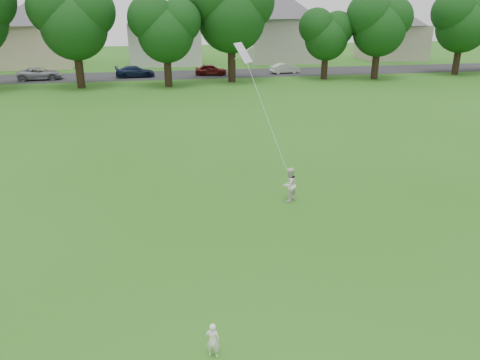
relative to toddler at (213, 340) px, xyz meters
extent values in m
plane|color=#265E15|center=(0.50, 3.51, -0.46)|extent=(160.00, 160.00, 0.00)
cube|color=#2D2D30|center=(0.50, 45.51, -0.46)|extent=(90.00, 7.00, 0.01)
imported|color=white|center=(0.00, 0.00, 0.00)|extent=(0.39, 0.33, 0.93)
imported|color=white|center=(4.27, 8.60, 0.28)|extent=(0.91, 0.85, 1.48)
plane|color=silver|center=(2.90, 11.83, 5.32)|extent=(1.04, 1.14, 0.83)
cylinder|color=white|center=(3.58, 10.22, 2.96)|extent=(0.01, 0.01, 5.88)
cylinder|color=black|center=(-8.09, 38.67, 1.44)|extent=(0.77, 0.77, 3.80)
cylinder|color=black|center=(0.27, 37.97, 1.20)|extent=(0.72, 0.72, 3.32)
cylinder|color=black|center=(6.86, 39.73, 1.65)|extent=(0.80, 0.80, 4.22)
cylinder|color=black|center=(16.93, 39.78, 0.95)|extent=(0.68, 0.68, 2.82)
cylinder|color=black|center=(22.30, 38.87, 1.24)|extent=(0.73, 0.73, 3.40)
cylinder|color=black|center=(32.86, 40.36, 1.29)|extent=(0.74, 0.74, 3.50)
imported|color=gray|center=(-13.04, 44.51, 0.18)|extent=(4.73, 2.51, 1.27)
imported|color=#111D37|center=(-3.14, 44.51, 0.16)|extent=(4.29, 1.87, 1.23)
imported|color=#561211|center=(5.25, 44.51, 0.15)|extent=(3.68, 1.76, 1.21)
imported|color=silver|center=(13.86, 44.51, 0.11)|extent=(3.52, 1.61, 1.12)
cube|color=beige|center=(-15.50, 55.51, 2.10)|extent=(9.03, 7.08, 5.13)
pyramid|color=#525055|center=(-15.50, 55.51, 7.48)|extent=(13.03, 13.03, 2.82)
cube|color=silver|center=(0.50, 55.51, 2.17)|extent=(9.02, 7.14, 5.26)
cube|color=#B8B5A5|center=(16.50, 55.51, 2.41)|extent=(9.56, 7.48, 5.74)
cube|color=#B3A994|center=(32.50, 55.51, 1.89)|extent=(8.49, 6.68, 4.71)
pyramid|color=#525055|center=(32.50, 55.51, 6.84)|extent=(12.25, 12.25, 2.59)
camera|label=1|loc=(-0.93, -8.87, 7.46)|focal=35.00mm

